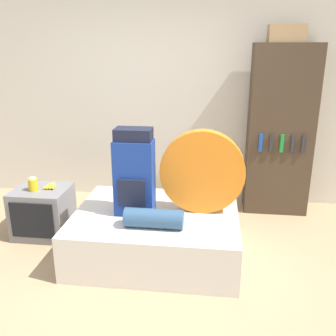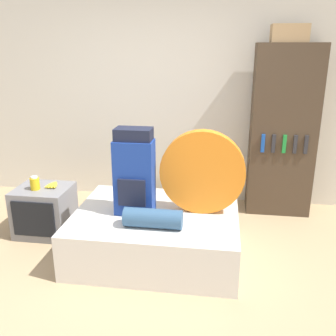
% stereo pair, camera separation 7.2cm
% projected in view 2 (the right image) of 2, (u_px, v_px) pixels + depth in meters
% --- Properties ---
extents(ground_plane, '(16.00, 16.00, 0.00)m').
position_uv_depth(ground_plane, '(137.00, 290.00, 3.14)').
color(ground_plane, tan).
extents(wall_back, '(8.00, 0.05, 2.60)m').
position_uv_depth(wall_back, '(172.00, 100.00, 4.73)').
color(wall_back, silver).
rests_on(wall_back, ground_plane).
extents(bed, '(1.55, 1.24, 0.44)m').
position_uv_depth(bed, '(156.00, 233.00, 3.64)').
color(bed, silver).
rests_on(bed, ground_plane).
extents(backpack, '(0.36, 0.25, 0.81)m').
position_uv_depth(backpack, '(134.00, 173.00, 3.46)').
color(backpack, navy).
rests_on(backpack, bed).
extents(tent_bag, '(0.79, 0.12, 0.79)m').
position_uv_depth(tent_bag, '(202.00, 172.00, 3.47)').
color(tent_bag, orange).
rests_on(tent_bag, bed).
extents(sleeping_roll, '(0.51, 0.17, 0.17)m').
position_uv_depth(sleeping_roll, '(153.00, 218.00, 3.25)').
color(sleeping_roll, '#33567A').
rests_on(sleeping_roll, bed).
extents(television, '(0.56, 0.51, 0.52)m').
position_uv_depth(television, '(45.00, 210.00, 4.04)').
color(television, gray).
rests_on(television, ground_plane).
extents(canister, '(0.10, 0.10, 0.14)m').
position_uv_depth(canister, '(35.00, 183.00, 3.90)').
color(canister, gold).
rests_on(canister, television).
extents(banana_bunch, '(0.14, 0.18, 0.04)m').
position_uv_depth(banana_bunch, '(53.00, 185.00, 4.00)').
color(banana_bunch, yellow).
rests_on(banana_bunch, television).
extents(bookshelf, '(0.74, 0.40, 1.99)m').
position_uv_depth(bookshelf, '(283.00, 132.00, 4.38)').
color(bookshelf, '#473828').
rests_on(bookshelf, ground_plane).
extents(cardboard_box, '(0.39, 0.25, 0.19)m').
position_uv_depth(cardboard_box, '(289.00, 33.00, 4.03)').
color(cardboard_box, tan).
rests_on(cardboard_box, bookshelf).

